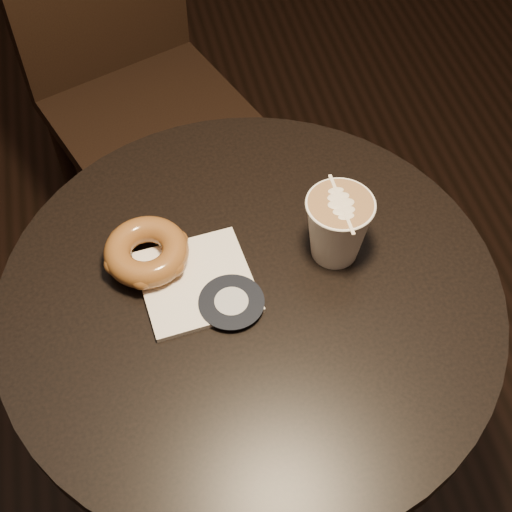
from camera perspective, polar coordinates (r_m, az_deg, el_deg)
The scene contains 5 objects.
cafe_table at distance 1.15m, azimuth -0.39°, elevation -8.31°, with size 0.70×0.70×0.75m.
chair at distance 1.67m, azimuth -10.58°, elevation 15.64°, with size 0.52×0.52×1.03m.
pastry_bag at distance 0.99m, azimuth -4.77°, elevation -2.06°, with size 0.15×0.15×0.01m, color white.
doughnut at distance 1.00m, azimuth -8.76°, elevation 0.35°, with size 0.12×0.12×0.04m, color brown.
latte_cup at distance 0.99m, azimuth 6.51°, elevation 2.22°, with size 0.09×0.09×0.11m, color white, non-canonical shape.
Camera 1 is at (-0.12, -0.54, 1.56)m, focal length 50.00 mm.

